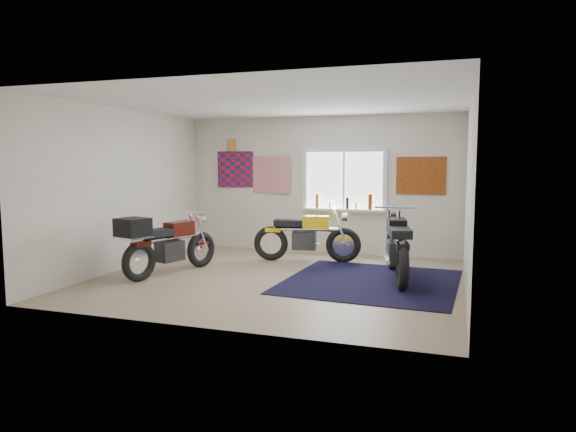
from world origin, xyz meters
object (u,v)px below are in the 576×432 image
(black_chrome_bike, at_px, (397,248))
(maroon_tourer, at_px, (164,244))
(yellow_triumph, at_px, (306,238))
(navy_rug, at_px, (371,281))

(black_chrome_bike, bearing_deg, maroon_tourer, 92.33)
(yellow_triumph, height_order, black_chrome_bike, black_chrome_bike)
(black_chrome_bike, bearing_deg, yellow_triumph, 49.58)
(maroon_tourer, bearing_deg, black_chrome_bike, -59.04)
(navy_rug, distance_m, yellow_triumph, 1.92)
(black_chrome_bike, xyz_separation_m, maroon_tourer, (-3.55, -0.91, 0.04))
(navy_rug, height_order, maroon_tourer, maroon_tourer)
(navy_rug, distance_m, maroon_tourer, 3.30)
(yellow_triumph, bearing_deg, black_chrome_bike, -38.38)
(maroon_tourer, bearing_deg, navy_rug, -63.04)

